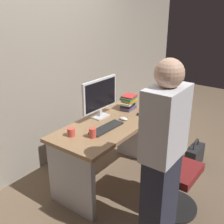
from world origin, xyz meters
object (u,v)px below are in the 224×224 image
object	(u,v)px
mouse	(123,119)
person_at_desk	(163,157)
cup_near_keyboard	(93,133)
book_stack	(128,102)
handbag	(195,156)
office_chair	(169,171)
monitor	(100,96)
keyboard	(107,128)
cup_by_monitor	(71,132)
desk	(108,142)
cell_phone	(143,115)

from	to	relation	value
mouse	person_at_desk	bearing A→B (deg)	-128.06
cup_near_keyboard	book_stack	bearing A→B (deg)	8.56
person_at_desk	handbag	bearing A→B (deg)	7.22
office_chair	person_at_desk	xyz separation A→B (m)	(-0.44, -0.12, 0.41)
monitor	keyboard	distance (m)	0.41
office_chair	cup_by_monitor	distance (m)	1.05
office_chair	mouse	distance (m)	0.78
keyboard	cup_near_keyboard	xyz separation A→B (m)	(-0.24, -0.01, 0.04)
desk	person_at_desk	distance (m)	1.04
cup_near_keyboard	cup_by_monitor	xyz separation A→B (m)	(-0.10, 0.19, -0.01)
mouse	cup_near_keyboard	distance (m)	0.53
desk	cup_by_monitor	distance (m)	0.55
desk	person_at_desk	world-z (taller)	person_at_desk
office_chair	monitor	bearing A→B (deg)	84.02
cup_by_monitor	cell_phone	size ratio (longest dim) A/B	0.58
monitor	mouse	size ratio (longest dim) A/B	5.41
cup_by_monitor	book_stack	bearing A→B (deg)	-3.92
monitor	cell_phone	world-z (taller)	monitor
cup_by_monitor	desk	bearing A→B (deg)	-15.15
monitor	handbag	xyz separation A→B (m)	(0.82, -0.89, -0.86)
cup_near_keyboard	handbag	world-z (taller)	cup_near_keyboard
mouse	book_stack	distance (m)	0.35
desk	cup_near_keyboard	bearing A→B (deg)	-168.89
office_chair	handbag	bearing A→B (deg)	3.41
cup_near_keyboard	book_stack	world-z (taller)	book_stack
cup_near_keyboard	cup_by_monitor	size ratio (longest dim) A/B	1.18
cell_phone	cup_near_keyboard	bearing A→B (deg)	153.19
book_stack	handbag	xyz separation A→B (m)	(0.42, -0.76, -0.69)
cup_by_monitor	cup_near_keyboard	bearing A→B (deg)	-62.12
cup_near_keyboard	cup_by_monitor	distance (m)	0.22
mouse	cup_by_monitor	distance (m)	0.67
monitor	cup_near_keyboard	distance (m)	0.56
cup_near_keyboard	handbag	distance (m)	1.56
person_at_desk	cup_near_keyboard	xyz separation A→B (m)	(0.09, 0.81, -0.05)
cup_near_keyboard	cup_by_monitor	bearing A→B (deg)	117.88
monitor	mouse	xyz separation A→B (m)	(0.08, -0.27, -0.24)
desk	keyboard	distance (m)	0.28
monitor	mouse	bearing A→B (deg)	-72.74
monitor	book_stack	world-z (taller)	monitor
cup_by_monitor	book_stack	world-z (taller)	book_stack
monitor	person_at_desk	bearing A→B (deg)	-116.86
person_at_desk	keyboard	size ratio (longest dim) A/B	3.81
desk	cup_near_keyboard	distance (m)	0.46
person_at_desk	book_stack	xyz separation A→B (m)	(0.94, 0.94, -0.01)
office_chair	monitor	distance (m)	1.11
desk	mouse	distance (m)	0.32
person_at_desk	mouse	xyz separation A→B (m)	(0.62, 0.80, -0.09)
desk	keyboard	bearing A→B (deg)	-151.42
office_chair	mouse	world-z (taller)	office_chair
desk	book_stack	distance (m)	0.59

